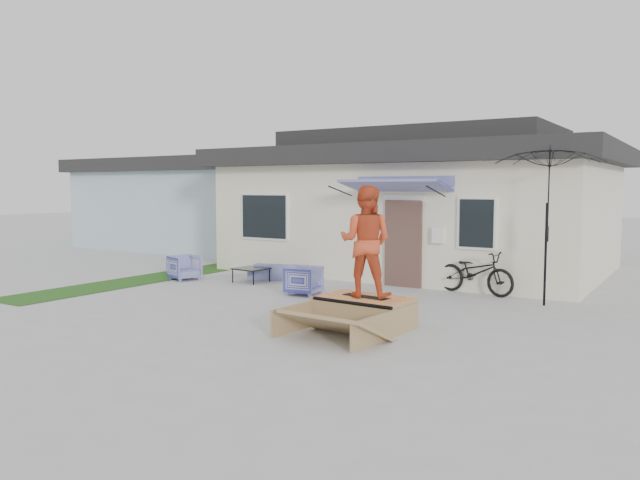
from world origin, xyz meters
The scene contains 13 objects.
ground centered at (0.00, 0.00, 0.00)m, with size 90.00×90.00×0.00m, color #B1B1B1.
grass_strip centered at (-5.20, 2.00, 0.00)m, with size 1.40×8.00×0.01m, color #1F4E17.
house centered at (0.00, 7.99, 1.94)m, with size 10.80×8.49×4.10m.
neighbor_house centered at (-10.50, 10.00, 1.78)m, with size 8.60×7.60×3.50m.
loveseat centered at (-2.26, 3.78, 0.29)m, with size 1.49×0.44×0.58m, color navy.
armchair_left centered at (-4.29, 2.46, 0.35)m, with size 0.69×0.65×0.71m, color navy.
armchair_right centered at (-0.42, 2.24, 0.36)m, with size 0.70×0.65×0.72m, color navy.
coffee_table centered at (-2.56, 3.06, 0.18)m, with size 0.74×0.74×0.37m, color black.
bicycle centered at (2.82, 4.39, 0.60)m, with size 0.66×1.88×1.21m, color black.
patio_umbrella centered at (4.45, 3.80, 1.75)m, with size 2.52×2.39×2.20m.
skate_ramp centered at (2.27, 0.09, 0.26)m, with size 1.54×2.05×0.51m, color olive, non-canonical shape.
skateboard centered at (2.27, 0.14, 0.54)m, with size 0.87×0.22×0.05m, color black.
skater centered at (2.27, 0.14, 1.52)m, with size 0.93×0.72×1.91m, color #D34B26.
Camera 1 is at (7.22, -9.18, 2.41)m, focal length 34.71 mm.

